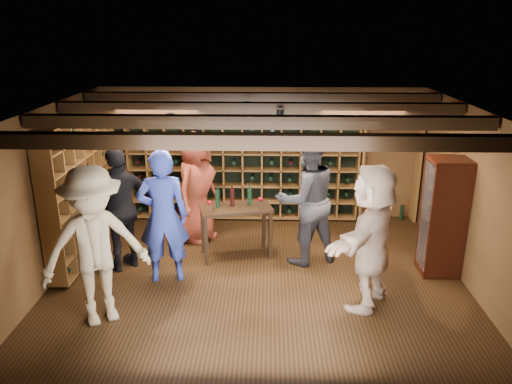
{
  "coord_description": "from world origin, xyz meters",
  "views": [
    {
      "loc": [
        0.15,
        -6.7,
        3.58
      ],
      "look_at": [
        -0.04,
        0.2,
        1.26
      ],
      "focal_mm": 35.0,
      "sensor_mm": 36.0,
      "label": 1
    }
  ],
  "objects_px": {
    "guest_red_floral": "(197,187)",
    "guest_beige": "(371,236)",
    "tasting_table": "(236,213)",
    "guest_woman_black": "(121,209)",
    "man_grey_suit": "(306,199)",
    "guest_khaki": "(95,247)",
    "display_cabinet": "(443,219)",
    "man_blue_shirt": "(163,217)"
  },
  "relations": [
    {
      "from": "man_blue_shirt",
      "to": "guest_woman_black",
      "type": "relative_size",
      "value": 1.04
    },
    {
      "from": "man_grey_suit",
      "to": "guest_khaki",
      "type": "xyz_separation_m",
      "value": [
        -2.69,
        -1.75,
        -0.02
      ]
    },
    {
      "from": "display_cabinet",
      "to": "tasting_table",
      "type": "height_order",
      "value": "display_cabinet"
    },
    {
      "from": "guest_woman_black",
      "to": "tasting_table",
      "type": "height_order",
      "value": "guest_woman_black"
    },
    {
      "from": "guest_red_floral",
      "to": "tasting_table",
      "type": "xyz_separation_m",
      "value": [
        0.7,
        -0.64,
        -0.21
      ]
    },
    {
      "from": "guest_red_floral",
      "to": "display_cabinet",
      "type": "bearing_deg",
      "value": -79.43
    },
    {
      "from": "tasting_table",
      "to": "guest_woman_black",
      "type": "bearing_deg",
      "value": -178.88
    },
    {
      "from": "man_blue_shirt",
      "to": "tasting_table",
      "type": "height_order",
      "value": "man_blue_shirt"
    },
    {
      "from": "guest_red_floral",
      "to": "man_grey_suit",
      "type": "bearing_deg",
      "value": -86.69
    },
    {
      "from": "man_blue_shirt",
      "to": "guest_beige",
      "type": "height_order",
      "value": "man_blue_shirt"
    },
    {
      "from": "man_grey_suit",
      "to": "tasting_table",
      "type": "xyz_separation_m",
      "value": [
        -1.1,
        0.15,
        -0.29
      ]
    },
    {
      "from": "man_blue_shirt",
      "to": "guest_red_floral",
      "type": "distance_m",
      "value": 1.47
    },
    {
      "from": "display_cabinet",
      "to": "man_grey_suit",
      "type": "xyz_separation_m",
      "value": [
        -1.99,
        0.33,
        0.18
      ]
    },
    {
      "from": "man_blue_shirt",
      "to": "guest_khaki",
      "type": "bearing_deg",
      "value": 51.6
    },
    {
      "from": "man_grey_suit",
      "to": "man_blue_shirt",
      "type": "bearing_deg",
      "value": -5.38
    },
    {
      "from": "tasting_table",
      "to": "display_cabinet",
      "type": "bearing_deg",
      "value": -22.42
    },
    {
      "from": "display_cabinet",
      "to": "guest_red_floral",
      "type": "xyz_separation_m",
      "value": [
        -3.79,
        1.12,
        0.11
      ]
    },
    {
      "from": "guest_woman_black",
      "to": "guest_beige",
      "type": "distance_m",
      "value": 3.67
    },
    {
      "from": "guest_red_floral",
      "to": "guest_beige",
      "type": "bearing_deg",
      "value": -101.73
    },
    {
      "from": "guest_khaki",
      "to": "tasting_table",
      "type": "height_order",
      "value": "guest_khaki"
    },
    {
      "from": "guest_woman_black",
      "to": "man_grey_suit",
      "type": "bearing_deg",
      "value": 141.17
    },
    {
      "from": "guest_red_floral",
      "to": "guest_beige",
      "type": "relative_size",
      "value": 0.98
    },
    {
      "from": "guest_red_floral",
      "to": "tasting_table",
      "type": "distance_m",
      "value": 0.97
    },
    {
      "from": "man_grey_suit",
      "to": "guest_red_floral",
      "type": "distance_m",
      "value": 1.97
    },
    {
      "from": "guest_beige",
      "to": "guest_khaki",
      "type": "bearing_deg",
      "value": -51.76
    },
    {
      "from": "man_grey_suit",
      "to": "guest_red_floral",
      "type": "relative_size",
      "value": 1.08
    },
    {
      "from": "guest_beige",
      "to": "tasting_table",
      "type": "relative_size",
      "value": 1.6
    },
    {
      "from": "guest_woman_black",
      "to": "guest_khaki",
      "type": "bearing_deg",
      "value": 49.01
    },
    {
      "from": "guest_red_floral",
      "to": "guest_woman_black",
      "type": "height_order",
      "value": "guest_red_floral"
    },
    {
      "from": "man_blue_shirt",
      "to": "guest_beige",
      "type": "xyz_separation_m",
      "value": [
        2.83,
        -0.6,
        -0.01
      ]
    },
    {
      "from": "tasting_table",
      "to": "guest_khaki",
      "type": "bearing_deg",
      "value": -143.45
    },
    {
      "from": "display_cabinet",
      "to": "tasting_table",
      "type": "xyz_separation_m",
      "value": [
        -3.09,
        0.48,
        -0.11
      ]
    },
    {
      "from": "guest_woman_black",
      "to": "guest_red_floral",
      "type": "bearing_deg",
      "value": -177.05
    },
    {
      "from": "man_grey_suit",
      "to": "guest_woman_black",
      "type": "bearing_deg",
      "value": -16.83
    },
    {
      "from": "guest_woman_black",
      "to": "man_blue_shirt",
      "type": "bearing_deg",
      "value": 108.15
    },
    {
      "from": "guest_woman_black",
      "to": "guest_khaki",
      "type": "xyz_separation_m",
      "value": [
        0.1,
        -1.46,
        0.06
      ]
    },
    {
      "from": "man_blue_shirt",
      "to": "guest_woman_black",
      "type": "distance_m",
      "value": 0.79
    },
    {
      "from": "display_cabinet",
      "to": "guest_khaki",
      "type": "relative_size",
      "value": 0.86
    },
    {
      "from": "man_grey_suit",
      "to": "guest_khaki",
      "type": "distance_m",
      "value": 3.21
    },
    {
      "from": "display_cabinet",
      "to": "tasting_table",
      "type": "relative_size",
      "value": 1.43
    },
    {
      "from": "display_cabinet",
      "to": "guest_khaki",
      "type": "distance_m",
      "value": 4.89
    },
    {
      "from": "guest_khaki",
      "to": "guest_beige",
      "type": "relative_size",
      "value": 1.04
    }
  ]
}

